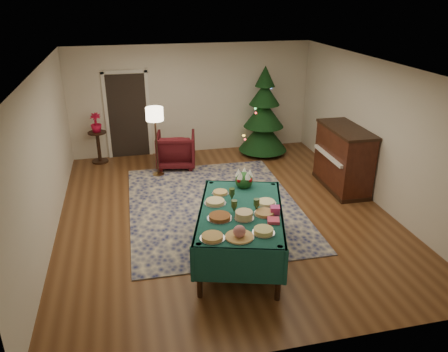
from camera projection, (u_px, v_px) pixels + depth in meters
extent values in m
plane|color=#593319|center=(224.00, 212.00, 8.25)|extent=(7.00, 7.00, 0.00)
plane|color=white|center=(224.00, 67.00, 7.19)|extent=(7.00, 7.00, 0.00)
plane|color=beige|center=(192.00, 99.00, 10.85)|extent=(6.00, 0.00, 6.00)
plane|color=beige|center=(298.00, 251.00, 4.59)|extent=(6.00, 0.00, 6.00)
plane|color=beige|center=(44.00, 158.00, 7.10)|extent=(0.00, 7.00, 7.00)
plane|color=beige|center=(376.00, 133.00, 8.34)|extent=(0.00, 7.00, 7.00)
cube|color=black|center=(128.00, 116.00, 10.64)|extent=(0.92, 0.02, 2.04)
cube|color=silver|center=(107.00, 117.00, 10.52)|extent=(0.08, 0.04, 2.14)
cube|color=silver|center=(149.00, 114.00, 10.72)|extent=(0.08, 0.04, 2.14)
cube|color=silver|center=(124.00, 72.00, 10.20)|extent=(1.08, 0.04, 0.08)
cube|color=#141B4D|center=(214.00, 205.00, 8.48)|extent=(3.28, 4.26, 0.02)
cylinder|color=black|center=(199.00, 271.00, 5.82)|extent=(0.08, 0.08, 0.84)
cylinder|color=black|center=(212.00, 205.00, 7.61)|extent=(0.08, 0.08, 0.84)
cylinder|color=black|center=(278.00, 274.00, 5.76)|extent=(0.08, 0.08, 0.84)
cylinder|color=black|center=(272.00, 206.00, 7.55)|extent=(0.08, 0.08, 0.84)
cube|color=#134238|center=(241.00, 211.00, 6.53)|extent=(1.78, 2.39, 0.04)
cube|color=#134238|center=(242.00, 195.00, 7.59)|extent=(1.22, 0.39, 0.53)
cube|color=#134238|center=(239.00, 266.00, 5.66)|extent=(1.22, 0.39, 0.53)
cube|color=#134238|center=(281.00, 227.00, 6.59)|extent=(0.64, 2.08, 0.53)
cube|color=#134238|center=(201.00, 224.00, 6.66)|extent=(0.64, 2.08, 0.53)
cylinder|color=silver|center=(212.00, 238.00, 5.77)|extent=(0.34, 0.34, 0.01)
cylinder|color=tan|center=(212.00, 236.00, 5.76)|extent=(0.29, 0.29, 0.04)
cylinder|color=silver|center=(239.00, 237.00, 5.79)|extent=(0.39, 0.39, 0.01)
sphere|color=#CC727A|center=(239.00, 231.00, 5.76)|extent=(0.17, 0.17, 0.17)
cylinder|color=silver|center=(263.00, 233.00, 5.90)|extent=(0.31, 0.31, 0.01)
cylinder|color=#D8D172|center=(263.00, 230.00, 5.89)|extent=(0.26, 0.26, 0.06)
cylinder|color=silver|center=(220.00, 218.00, 6.27)|extent=(0.36, 0.36, 0.01)
cylinder|color=brown|center=(220.00, 216.00, 6.26)|extent=(0.31, 0.31, 0.04)
cylinder|color=silver|center=(244.00, 218.00, 6.27)|extent=(0.29, 0.29, 0.01)
cylinder|color=tan|center=(244.00, 215.00, 6.25)|extent=(0.25, 0.25, 0.10)
cylinder|color=silver|center=(265.00, 214.00, 6.39)|extent=(0.32, 0.32, 0.01)
cylinder|color=#B2844C|center=(265.00, 213.00, 6.38)|extent=(0.27, 0.27, 0.03)
cylinder|color=silver|center=(215.00, 203.00, 6.72)|extent=(0.34, 0.34, 0.01)
cylinder|color=#D8BF7F|center=(215.00, 201.00, 6.71)|extent=(0.29, 0.29, 0.04)
cylinder|color=silver|center=(266.00, 203.00, 6.71)|extent=(0.32, 0.32, 0.01)
cylinder|color=#F2EACC|center=(266.00, 202.00, 6.70)|extent=(0.27, 0.27, 0.03)
cylinder|color=silver|center=(220.00, 193.00, 7.03)|extent=(0.27, 0.27, 0.01)
cylinder|color=tan|center=(220.00, 192.00, 7.02)|extent=(0.23, 0.23, 0.03)
cone|color=#2D471E|center=(232.00, 197.00, 6.81)|extent=(0.08, 0.08, 0.10)
cylinder|color=#2D471E|center=(232.00, 191.00, 6.78)|extent=(0.09, 0.09, 0.10)
cone|color=#2D471E|center=(256.00, 208.00, 6.48)|extent=(0.08, 0.08, 0.10)
cylinder|color=#2D471E|center=(257.00, 202.00, 6.44)|extent=(0.09, 0.09, 0.10)
cone|color=#2D471E|center=(234.00, 209.00, 6.43)|extent=(0.08, 0.08, 0.10)
cylinder|color=#2D471E|center=(234.00, 204.00, 6.39)|extent=(0.09, 0.09, 0.10)
cube|color=#E64063|center=(273.00, 221.00, 6.18)|extent=(0.21, 0.21, 0.04)
cube|color=#D23A86|center=(275.00, 210.00, 6.40)|extent=(0.17, 0.17, 0.11)
sphere|color=#1E4C1E|center=(244.00, 181.00, 7.25)|extent=(0.29, 0.29, 0.29)
cone|color=white|center=(250.00, 173.00, 7.21)|extent=(0.11, 0.11, 0.13)
cone|color=white|center=(244.00, 171.00, 7.28)|extent=(0.11, 0.11, 0.13)
cone|color=white|center=(238.00, 172.00, 7.23)|extent=(0.11, 0.11, 0.13)
cone|color=white|center=(240.00, 175.00, 7.12)|extent=(0.11, 0.11, 0.13)
cone|color=white|center=(248.00, 175.00, 7.11)|extent=(0.11, 0.11, 0.13)
sphere|color=#B20C0F|center=(249.00, 176.00, 7.31)|extent=(0.08, 0.08, 0.08)
sphere|color=#B20C0F|center=(238.00, 176.00, 7.30)|extent=(0.08, 0.08, 0.08)
sphere|color=#B20C0F|center=(239.00, 180.00, 7.14)|extent=(0.08, 0.08, 0.08)
sphere|color=#B20C0F|center=(250.00, 180.00, 7.15)|extent=(0.08, 0.08, 0.08)
imported|color=#470F14|center=(176.00, 148.00, 10.21)|extent=(1.00, 0.96, 0.90)
cylinder|color=#A57F3F|center=(158.00, 174.00, 9.89)|extent=(0.26, 0.26, 0.03)
cylinder|color=black|center=(157.00, 145.00, 9.61)|extent=(0.04, 0.04, 1.42)
cylinder|color=#FFEABF|center=(155.00, 114.00, 9.33)|extent=(0.38, 0.38, 0.28)
cylinder|color=black|center=(100.00, 161.00, 10.62)|extent=(0.38, 0.38, 0.04)
cylinder|color=black|center=(99.00, 147.00, 10.48)|extent=(0.09, 0.09, 0.71)
cylinder|color=black|center=(97.00, 133.00, 10.34)|extent=(0.43, 0.43, 0.03)
imported|color=red|center=(96.00, 127.00, 10.28)|extent=(0.25, 0.45, 0.25)
cylinder|color=black|center=(263.00, 150.00, 11.16)|extent=(0.13, 0.13, 0.18)
cone|color=black|center=(263.00, 135.00, 11.00)|extent=(1.59, 1.59, 0.77)
cone|color=black|center=(264.00, 113.00, 10.78)|extent=(1.30, 1.30, 0.66)
cone|color=black|center=(265.00, 93.00, 10.59)|extent=(0.98, 0.98, 0.55)
cone|color=black|center=(265.00, 76.00, 10.42)|extent=(0.64, 0.64, 0.50)
cube|color=black|center=(340.00, 185.00, 9.26)|extent=(0.69, 1.52, 0.08)
cube|color=black|center=(343.00, 158.00, 9.02)|extent=(0.67, 1.49, 1.22)
cube|color=black|center=(347.00, 129.00, 8.77)|extent=(0.71, 1.54, 0.05)
cube|color=white|center=(329.00, 156.00, 8.93)|extent=(0.16, 1.27, 0.06)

